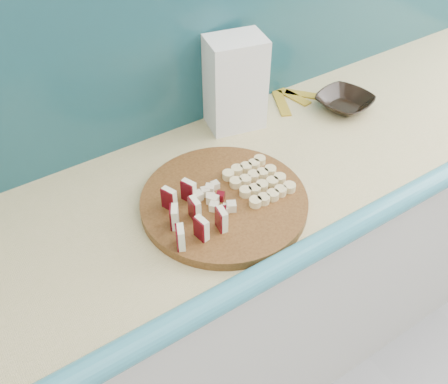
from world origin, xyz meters
name	(u,v)px	position (x,y,z in m)	size (l,w,h in m)	color
kitchen_counter	(266,265)	(0.10, 1.50, 0.46)	(2.20, 0.63, 0.91)	silver
backsplash	(217,33)	(0.10, 1.79, 1.16)	(2.20, 0.02, 0.50)	teal
cutting_board	(224,202)	(-0.12, 1.43, 0.92)	(0.41, 0.41, 0.03)	#3F230D
apple_wedges	(190,214)	(-0.23, 1.40, 0.96)	(0.12, 0.16, 0.06)	#F1EAC1
apple_chunks	(215,199)	(-0.14, 1.43, 0.95)	(0.06, 0.07, 0.02)	beige
banana_slices	(258,181)	(-0.02, 1.42, 0.94)	(0.13, 0.16, 0.02)	#DEC788
brown_bowl	(344,102)	(0.43, 1.59, 0.93)	(0.16, 0.16, 0.04)	black
flour_bag	(235,83)	(0.10, 1.70, 1.04)	(0.16, 0.11, 0.27)	white
banana_peel	(293,98)	(0.34, 1.71, 0.91)	(0.20, 0.16, 0.01)	gold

